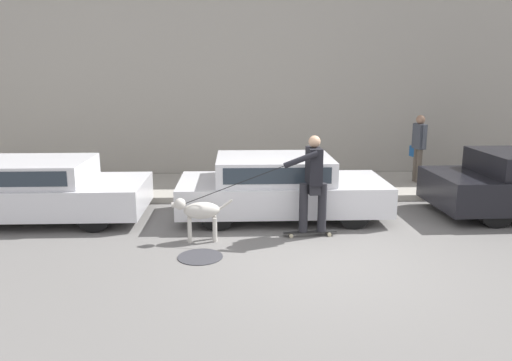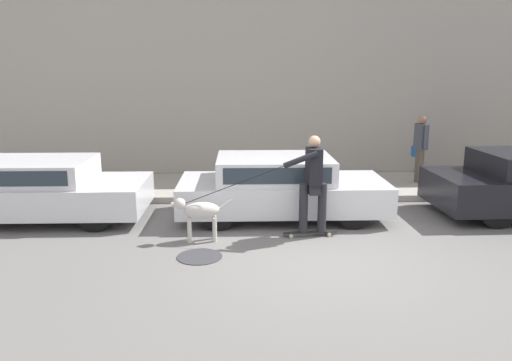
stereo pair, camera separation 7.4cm
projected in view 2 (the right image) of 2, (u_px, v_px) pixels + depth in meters
ground_plane at (321, 261)px, 7.60m from camera, size 36.00×36.00×0.00m
back_wall at (287, 66)px, 12.98m from camera, size 32.00×0.30×5.88m
sidewalk_curb at (291, 186)px, 12.18m from camera, size 30.00×2.58×0.14m
parked_car_0 at (36, 189)px, 9.63m from camera, size 4.13×1.85×1.17m
parked_car_1 at (280, 187)px, 9.77m from camera, size 4.02×1.82×1.21m
dog at (199, 212)px, 8.40m from camera, size 1.02×0.34×0.76m
skateboarder at (313, 180)px, 8.53m from camera, size 2.70×0.62×1.77m
pedestrian_with_bag at (420, 145)px, 12.13m from camera, size 0.24×0.63×1.65m
manhole_cover at (200, 257)px, 7.76m from camera, size 0.71×0.71×0.01m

